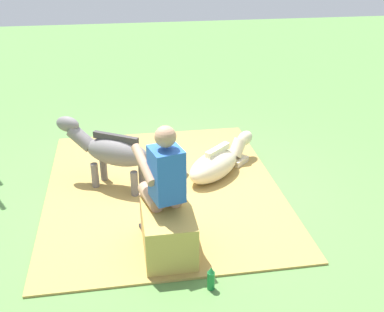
{
  "coord_description": "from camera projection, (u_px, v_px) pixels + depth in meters",
  "views": [
    {
      "loc": [
        -4.96,
        0.58,
        2.93
      ],
      "look_at": [
        -0.12,
        -0.21,
        0.55
      ],
      "focal_mm": 43.47,
      "sensor_mm": 36.0,
      "label": 1
    }
  ],
  "objects": [
    {
      "name": "ground_plane",
      "position": [
        174.0,
        193.0,
        5.77
      ],
      "size": [
        24.0,
        24.0,
        0.0
      ],
      "primitive_type": "plane",
      "color": "#568442"
    },
    {
      "name": "pony_lying",
      "position": [
        218.0,
        163.0,
        6.1
      ],
      "size": [
        1.1,
        1.17,
        0.42
      ],
      "color": "beige",
      "rests_on": "ground"
    },
    {
      "name": "person_seated",
      "position": [
        162.0,
        181.0,
        4.48
      ],
      "size": [
        0.71,
        0.52,
        1.37
      ],
      "color": "tan",
      "rests_on": "ground"
    },
    {
      "name": "hay_patch",
      "position": [
        163.0,
        188.0,
        5.86
      ],
      "size": [
        3.5,
        2.87,
        0.02
      ],
      "primitive_type": "cube",
      "color": "#AD8C47",
      "rests_on": "ground"
    },
    {
      "name": "hay_bale",
      "position": [
        169.0,
        234.0,
        4.56
      ],
      "size": [
        0.69,
        0.49,
        0.49
      ],
      "primitive_type": "cube",
      "color": "tan",
      "rests_on": "ground"
    },
    {
      "name": "pony_standing",
      "position": [
        110.0,
        151.0,
        5.68
      ],
      "size": [
        0.86,
        1.2,
        0.87
      ],
      "color": "slate",
      "rests_on": "ground"
    },
    {
      "name": "soda_bottle",
      "position": [
        211.0,
        278.0,
        4.18
      ],
      "size": [
        0.07,
        0.07,
        0.24
      ],
      "color": "#197233",
      "rests_on": "ground"
    }
  ]
}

